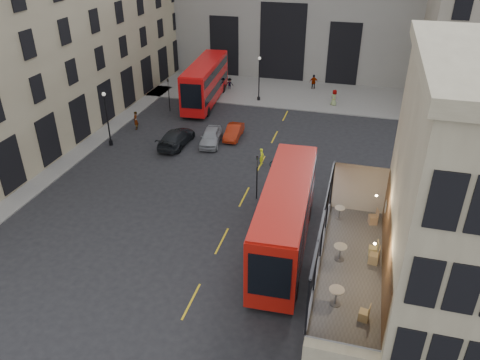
% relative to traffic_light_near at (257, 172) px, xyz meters
% --- Properties ---
extents(ground, '(140.00, 140.00, 0.00)m').
position_rel_traffic_light_near_xyz_m(ground, '(1.00, -12.00, -2.42)').
color(ground, black).
rests_on(ground, ground).
extents(host_building_main, '(7.26, 11.40, 15.10)m').
position_rel_traffic_light_near_xyz_m(host_building_main, '(10.95, -12.00, 5.36)').
color(host_building_main, tan).
rests_on(host_building_main, ground).
extents(host_frontage, '(3.00, 11.00, 4.50)m').
position_rel_traffic_light_near_xyz_m(host_frontage, '(7.50, -12.00, -0.17)').
color(host_frontage, tan).
rests_on(host_frontage, ground).
extents(cafe_floor, '(3.00, 10.00, 0.10)m').
position_rel_traffic_light_near_xyz_m(cafe_floor, '(7.50, -12.00, 2.12)').
color(cafe_floor, slate).
rests_on(cafe_floor, host_frontage).
extents(building_left, '(14.60, 50.60, 22.00)m').
position_rel_traffic_light_near_xyz_m(building_left, '(-25.96, 8.00, 8.96)').
color(building_left, tan).
rests_on(building_left, ground).
extents(gateway, '(35.00, 10.60, 18.00)m').
position_rel_traffic_light_near_xyz_m(gateway, '(-4.00, 35.99, 6.96)').
color(gateway, gray).
rests_on(gateway, ground).
extents(pavement_far, '(40.00, 12.00, 0.12)m').
position_rel_traffic_light_near_xyz_m(pavement_far, '(-5.00, 26.00, -2.36)').
color(pavement_far, slate).
rests_on(pavement_far, ground).
extents(pavement_left, '(8.00, 48.00, 0.12)m').
position_rel_traffic_light_near_xyz_m(pavement_left, '(-21.00, -0.00, -2.36)').
color(pavement_left, slate).
rests_on(pavement_left, ground).
extents(traffic_light_near, '(0.16, 0.20, 3.80)m').
position_rel_traffic_light_near_xyz_m(traffic_light_near, '(0.00, 0.00, 0.00)').
color(traffic_light_near, black).
rests_on(traffic_light_near, ground).
extents(traffic_light_far, '(0.16, 0.20, 3.80)m').
position_rel_traffic_light_near_xyz_m(traffic_light_far, '(-14.00, 16.00, 0.00)').
color(traffic_light_far, black).
rests_on(traffic_light_far, ground).
extents(street_lamp_a, '(0.36, 0.36, 5.33)m').
position_rel_traffic_light_near_xyz_m(street_lamp_a, '(-16.00, 6.00, -0.03)').
color(street_lamp_a, black).
rests_on(street_lamp_a, ground).
extents(street_lamp_b, '(0.36, 0.36, 5.33)m').
position_rel_traffic_light_near_xyz_m(street_lamp_b, '(-5.00, 22.00, -0.03)').
color(street_lamp_b, black).
rests_on(street_lamp_b, ground).
extents(bus_near, '(3.38, 12.45, 4.92)m').
position_rel_traffic_light_near_xyz_m(bus_near, '(3.24, -5.86, 0.34)').
color(bus_near, '#AA130B').
rests_on(bus_near, ground).
extents(bus_far, '(3.78, 12.38, 4.87)m').
position_rel_traffic_light_near_xyz_m(bus_far, '(-10.91, 19.71, 0.31)').
color(bus_far, red).
rests_on(bus_far, ground).
extents(car_a, '(2.42, 4.65, 1.51)m').
position_rel_traffic_light_near_xyz_m(car_a, '(-6.69, 8.82, -1.67)').
color(car_a, gray).
rests_on(car_a, ground).
extents(car_b, '(1.52, 3.97, 1.29)m').
position_rel_traffic_light_near_xyz_m(car_b, '(-4.93, 10.77, -1.78)').
color(car_b, maroon).
rests_on(car_b, ground).
extents(car_c, '(2.35, 5.44, 1.56)m').
position_rel_traffic_light_near_xyz_m(car_c, '(-9.82, 7.64, -1.65)').
color(car_c, black).
rests_on(car_c, ground).
extents(bicycle, '(1.96, 1.34, 0.97)m').
position_rel_traffic_light_near_xyz_m(bicycle, '(0.73, 5.84, -1.94)').
color(bicycle, gray).
rests_on(bicycle, ground).
extents(cyclist, '(0.40, 0.58, 1.54)m').
position_rel_traffic_light_near_xyz_m(cyclist, '(-0.94, 5.86, -1.66)').
color(cyclist, '#EFFF1A').
rests_on(cyclist, ground).
extents(pedestrian_a, '(1.00, 0.81, 1.94)m').
position_rel_traffic_light_near_xyz_m(pedestrian_a, '(-11.80, 14.64, -1.45)').
color(pedestrian_a, gray).
rests_on(pedestrian_a, ground).
extents(pedestrian_b, '(1.16, 0.97, 1.56)m').
position_rel_traffic_light_near_xyz_m(pedestrian_b, '(-9.52, 24.95, -1.64)').
color(pedestrian_b, gray).
rests_on(pedestrian_b, ground).
extents(pedestrian_c, '(1.22, 0.75, 1.95)m').
position_rel_traffic_light_near_xyz_m(pedestrian_c, '(0.80, 28.00, -1.45)').
color(pedestrian_c, gray).
rests_on(pedestrian_c, ground).
extents(pedestrian_d, '(1.12, 1.06, 1.93)m').
position_rel_traffic_light_near_xyz_m(pedestrian_d, '(3.88, 22.68, -1.46)').
color(pedestrian_d, gray).
rests_on(pedestrian_d, ground).
extents(pedestrian_e, '(0.70, 0.83, 1.93)m').
position_rel_traffic_light_near_xyz_m(pedestrian_e, '(-15.36, 10.23, -1.46)').
color(pedestrian_e, gray).
rests_on(pedestrian_e, ground).
extents(cafe_table_near, '(0.67, 0.67, 0.83)m').
position_rel_traffic_light_near_xyz_m(cafe_table_near, '(7.02, -14.92, 2.73)').
color(cafe_table_near, beige).
rests_on(cafe_table_near, cafe_floor).
extents(cafe_table_mid, '(0.65, 0.65, 0.81)m').
position_rel_traffic_light_near_xyz_m(cafe_table_mid, '(6.93, -11.78, 2.71)').
color(cafe_table_mid, silver).
rests_on(cafe_table_mid, cafe_floor).
extents(cafe_table_far, '(0.56, 0.56, 0.70)m').
position_rel_traffic_light_near_xyz_m(cafe_table_far, '(6.61, -8.11, 2.64)').
color(cafe_table_far, white).
rests_on(cafe_table_far, cafe_floor).
extents(cafe_chair_a, '(0.48, 0.48, 0.83)m').
position_rel_traffic_light_near_xyz_m(cafe_chair_a, '(8.25, -15.53, 2.43)').
color(cafe_chair_a, tan).
rests_on(cafe_chair_a, cafe_floor).
extents(cafe_chair_b, '(0.53, 0.53, 0.94)m').
position_rel_traffic_light_near_xyz_m(cafe_chair_b, '(8.57, -11.60, 2.46)').
color(cafe_chair_b, tan).
rests_on(cafe_chair_b, cafe_floor).
extents(cafe_chair_c, '(0.42, 0.42, 0.83)m').
position_rel_traffic_light_near_xyz_m(cafe_chair_c, '(8.51, -10.96, 2.43)').
color(cafe_chair_c, '#D9C27D').
rests_on(cafe_chair_c, cafe_floor).
extents(cafe_chair_d, '(0.54, 0.54, 0.90)m').
position_rel_traffic_light_near_xyz_m(cafe_chair_d, '(8.45, -8.13, 2.45)').
color(cafe_chair_d, tan).
rests_on(cafe_chair_d, cafe_floor).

